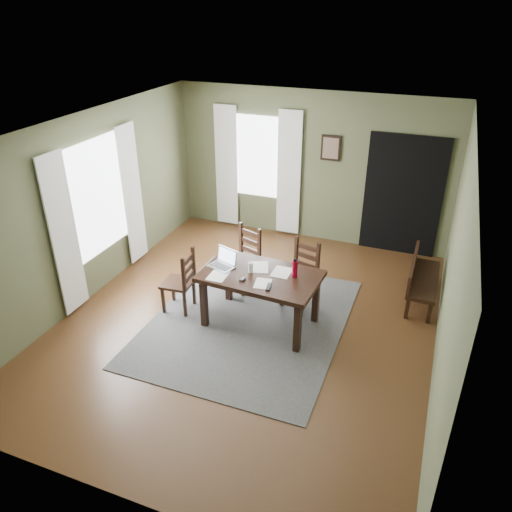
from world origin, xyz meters
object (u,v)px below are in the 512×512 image
at_px(dining_table, 260,280).
at_px(bench, 420,276).
at_px(laptop, 224,262).
at_px(chair_back_right, 301,275).
at_px(water_bottle, 295,268).
at_px(chair_back_left, 244,259).
at_px(chair_end, 181,282).

bearing_deg(dining_table, bench, 38.60).
bearing_deg(laptop, dining_table, 13.95).
distance_m(dining_table, chair_back_right, 0.82).
distance_m(bench, laptop, 2.91).
bearing_deg(chair_back_right, laptop, -128.47).
relative_size(chair_back_right, water_bottle, 3.66).
bearing_deg(chair_back_left, dining_table, -35.57).
relative_size(chair_end, bench, 0.76).
bearing_deg(chair_end, chair_back_left, 141.90).
xyz_separation_m(chair_back_left, bench, (2.57, 0.56, -0.07)).
height_order(laptop, water_bottle, water_bottle).
distance_m(chair_end, chair_back_right, 1.74).
xyz_separation_m(bench, water_bottle, (-1.54, -1.30, 0.50)).
relative_size(chair_back_left, chair_back_right, 1.01).
bearing_deg(dining_table, water_bottle, 16.45).
height_order(chair_back_left, water_bottle, water_bottle).
bearing_deg(laptop, chair_end, -150.96).
relative_size(dining_table, bench, 1.30).
xyz_separation_m(chair_end, bench, (3.17, 1.48, -0.05)).
height_order(chair_back_left, laptop, laptop).
height_order(chair_end, bench, chair_end).
relative_size(chair_back_left, water_bottle, 3.68).
bearing_deg(water_bottle, chair_back_left, 144.44).
distance_m(chair_end, bench, 3.50).
distance_m(dining_table, chair_back_left, 1.04).
bearing_deg(laptop, bench, 46.43).
xyz_separation_m(chair_back_left, laptop, (0.03, -0.79, 0.37)).
distance_m(chair_back_left, bench, 2.63).
xyz_separation_m(chair_end, chair_back_left, (0.60, 0.91, 0.02)).
distance_m(dining_table, laptop, 0.57).
bearing_deg(chair_back_right, chair_end, -137.38).
bearing_deg(water_bottle, dining_table, -166.97).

